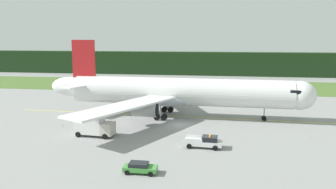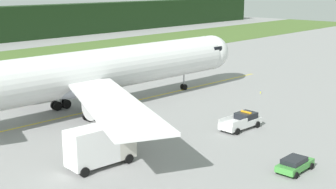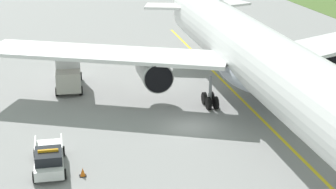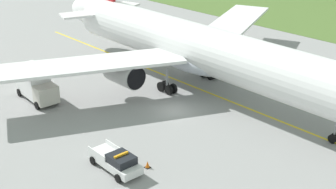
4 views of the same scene
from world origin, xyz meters
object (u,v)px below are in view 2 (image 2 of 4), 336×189
object	(u,v)px
catering_truck	(98,146)
staff_car	(295,164)
airliner	(92,73)
ops_pickup_truck	(242,121)
apron_cone	(234,120)

from	to	relation	value
catering_truck	staff_car	size ratio (longest dim) A/B	1.62
airliner	catering_truck	world-z (taller)	airliner
ops_pickup_truck	catering_truck	distance (m)	18.69
catering_truck	staff_car	world-z (taller)	catering_truck
airliner	catering_truck	distance (m)	19.91
airliner	staff_car	xyz separation A→B (m)	(-0.65, -29.36, -4.37)
airliner	apron_cone	world-z (taller)	airliner
ops_pickup_truck	apron_cone	size ratio (longest dim) A/B	9.14
ops_pickup_truck	catering_truck	size ratio (longest dim) A/B	0.87
catering_truck	apron_cone	xyz separation A→B (m)	(20.01, -0.86, -1.66)
ops_pickup_truck	staff_car	size ratio (longest dim) A/B	1.41
staff_car	ops_pickup_truck	bearing A→B (deg)	55.47
airliner	apron_cone	distance (m)	19.13
airliner	staff_car	size ratio (longest dim) A/B	13.46
staff_car	apron_cone	xyz separation A→B (m)	(8.87, 12.76, -0.40)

